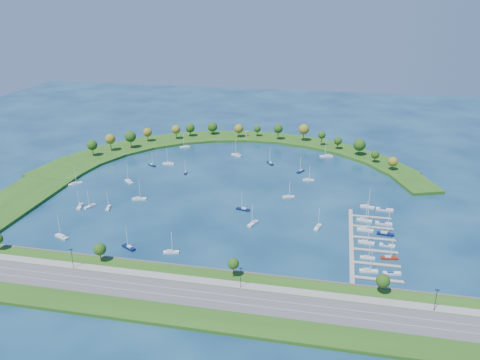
% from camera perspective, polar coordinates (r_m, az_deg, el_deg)
% --- Properties ---
extents(ground, '(700.00, 700.00, 0.00)m').
position_cam_1_polar(ground, '(319.82, -1.06, -0.92)').
color(ground, '#082547').
rests_on(ground, ground).
extents(south_shoreline, '(420.00, 43.10, 11.60)m').
position_cam_1_polar(south_shoreline, '(215.15, -8.40, -13.00)').
color(south_shoreline, '#234F15').
rests_on(south_shoreline, ground).
extents(breakwater, '(286.74, 247.64, 2.00)m').
position_cam_1_polar(breakwater, '(375.11, -6.35, 2.55)').
color(breakwater, '#234F15').
rests_on(breakwater, ground).
extents(breakwater_trees, '(234.57, 87.31, 15.02)m').
position_cam_1_polar(breakwater_trees, '(399.80, -0.85, 5.32)').
color(breakwater_trees, '#382314').
rests_on(breakwater_trees, breakwater).
extents(harbor_tower, '(2.60, 2.60, 4.42)m').
position_cam_1_polar(harbor_tower, '(427.77, 0.76, 5.53)').
color(harbor_tower, gray).
rests_on(harbor_tower, breakwater).
extents(dock_system, '(24.28, 82.00, 1.60)m').
position_cam_1_polar(dock_system, '(258.62, 14.76, -7.34)').
color(dock_system, gray).
rests_on(dock_system, ground).
extents(moored_boat_0, '(8.86, 3.05, 12.81)m').
position_cam_1_polar(moored_boat_0, '(366.85, -8.51, 1.99)').
color(moored_boat_0, silver).
rests_on(moored_boat_0, ground).
extents(moored_boat_1, '(7.12, 5.62, 10.57)m').
position_cam_1_polar(moored_boat_1, '(365.66, -10.44, 1.79)').
color(moored_boat_1, '#09133B').
rests_on(moored_boat_1, ground).
extents(moored_boat_2, '(5.45, 8.10, 11.65)m').
position_cam_1_polar(moored_boat_2, '(349.94, 7.24, 1.08)').
color(moored_boat_2, '#09133B').
rests_on(moored_boat_2, ground).
extents(moored_boat_3, '(3.54, 7.00, 9.91)m').
position_cam_1_polar(moored_boat_3, '(346.94, -6.51, 0.93)').
color(moored_boat_3, '#09133B').
rests_on(moored_boat_3, ground).
extents(moored_boat_4, '(6.49, 8.47, 12.48)m').
position_cam_1_polar(moored_boat_4, '(364.36, 3.62, 2.06)').
color(moored_boat_4, '#09133B').
rests_on(moored_boat_4, ground).
extents(moored_boat_5, '(5.00, 7.89, 11.27)m').
position_cam_1_polar(moored_boat_5, '(305.10, -17.45, -2.94)').
color(moored_boat_5, silver).
rests_on(moored_boat_5, ground).
extents(moored_boat_6, '(8.94, 5.78, 12.80)m').
position_cam_1_polar(moored_boat_6, '(273.09, -20.51, -6.30)').
color(moored_boat_6, silver).
rests_on(moored_boat_6, ground).
extents(moored_boat_7, '(5.45, 8.90, 12.67)m').
position_cam_1_polar(moored_boat_7, '(270.13, 1.56, -5.14)').
color(moored_boat_7, silver).
rests_on(moored_boat_7, ground).
extents(moored_boat_8, '(4.29, 8.22, 11.64)m').
position_cam_1_polar(moored_boat_8, '(269.64, 9.28, -5.49)').
color(moored_boat_8, silver).
rests_on(moored_boat_8, ground).
extents(moored_boat_9, '(9.24, 4.68, 13.08)m').
position_cam_1_polar(moored_boat_9, '(307.77, -11.94, -2.15)').
color(moored_boat_9, silver).
rests_on(moored_boat_9, ground).
extents(moored_boat_10, '(9.35, 6.08, 13.39)m').
position_cam_1_polar(moored_boat_10, '(382.15, -0.40, 3.04)').
color(moored_boat_10, silver).
rests_on(moored_boat_10, ground).
extents(moored_boat_11, '(7.68, 4.56, 10.91)m').
position_cam_1_polar(moored_boat_11, '(305.84, 5.78, -1.94)').
color(moored_boat_11, silver).
rests_on(moored_boat_11, ground).
extents(moored_boat_12, '(4.46, 8.59, 12.16)m').
position_cam_1_polar(moored_boat_12, '(306.72, -18.56, -2.94)').
color(moored_boat_12, silver).
rests_on(moored_boat_12, ground).
extents(moored_boat_13, '(8.17, 4.12, 11.57)m').
position_cam_1_polar(moored_boat_13, '(244.53, -8.23, -8.44)').
color(moored_boat_13, silver).
rests_on(moored_boat_13, ground).
extents(moored_boat_14, '(7.97, 3.46, 11.33)m').
position_cam_1_polar(moored_boat_14, '(334.69, 8.15, 0.06)').
color(moored_boat_14, silver).
rests_on(moored_boat_14, ground).
extents(moored_boat_15, '(10.62, 5.55, 15.04)m').
position_cam_1_polar(moored_boat_15, '(385.28, 10.26, 2.85)').
color(moored_boat_15, silver).
rests_on(moored_boat_15, ground).
extents(moored_boat_16, '(3.91, 7.61, 10.78)m').
position_cam_1_polar(moored_boat_16, '(299.82, -15.44, -3.16)').
color(moored_boat_16, silver).
rests_on(moored_boat_16, ground).
extents(moored_boat_17, '(8.30, 5.32, 11.86)m').
position_cam_1_polar(moored_boat_17, '(405.77, -6.60, 4.00)').
color(moored_boat_17, silver).
rests_on(moored_boat_17, ground).
extents(moored_boat_18, '(8.47, 7.81, 13.25)m').
position_cam_1_polar(moored_boat_18, '(336.84, -13.10, -0.14)').
color(moored_boat_18, silver).
rests_on(moored_boat_18, ground).
extents(moored_boat_19, '(8.59, 6.17, 12.49)m').
position_cam_1_polar(moored_boat_19, '(252.48, -13.13, -7.78)').
color(moored_boat_19, '#09133B').
rests_on(moored_boat_19, ground).
extents(moored_boat_20, '(8.51, 3.96, 12.07)m').
position_cam_1_polar(moored_boat_20, '(287.04, 0.36, -3.45)').
color(moored_boat_20, '#09133B').
rests_on(moored_boat_20, ground).
extents(moored_boat_21, '(8.13, 8.74, 13.72)m').
position_cam_1_polar(moored_boat_21, '(343.11, -19.07, -0.39)').
color(moored_boat_21, silver).
rests_on(moored_boat_21, ground).
extents(docked_boat_0, '(8.76, 3.41, 12.54)m').
position_cam_1_polar(docked_boat_0, '(234.92, 15.08, -10.36)').
color(docked_boat_0, silver).
rests_on(docked_boat_0, ground).
extents(docked_boat_1, '(8.37, 3.48, 1.66)m').
position_cam_1_polar(docked_boat_1, '(236.44, 17.64, -10.54)').
color(docked_boat_1, silver).
rests_on(docked_boat_1, ground).
extents(docked_boat_2, '(7.11, 2.02, 10.43)m').
position_cam_1_polar(docked_boat_2, '(245.59, 14.96, -8.87)').
color(docked_boat_2, silver).
rests_on(docked_boat_2, ground).
extents(docked_boat_3, '(8.38, 3.37, 11.97)m').
position_cam_1_polar(docked_boat_3, '(248.24, 17.38, -8.79)').
color(docked_boat_3, maroon).
rests_on(docked_boat_3, ground).
extents(docked_boat_4, '(8.45, 3.20, 12.12)m').
position_cam_1_polar(docked_boat_4, '(259.05, 14.82, -7.16)').
color(docked_boat_4, silver).
rests_on(docked_boat_4, ground).
extents(docked_boat_5, '(8.01, 3.16, 1.59)m').
position_cam_1_polar(docked_boat_5, '(259.69, 17.13, -7.43)').
color(docked_boat_5, silver).
rests_on(docked_boat_5, ground).
extents(docked_boat_6, '(8.95, 3.09, 12.92)m').
position_cam_1_polar(docked_boat_6, '(271.78, 14.70, -5.72)').
color(docked_boat_6, silver).
rests_on(docked_boat_6, ground).
extents(docked_boat_7, '(9.24, 3.54, 13.24)m').
position_cam_1_polar(docked_boat_7, '(270.35, 16.95, -6.12)').
color(docked_boat_7, '#09133B').
rests_on(docked_boat_7, ground).
extents(docked_boat_8, '(8.82, 3.75, 12.56)m').
position_cam_1_polar(docked_boat_8, '(282.68, 14.61, -4.61)').
color(docked_boat_8, silver).
rests_on(docked_boat_8, ground).
extents(docked_boat_9, '(9.42, 3.35, 1.88)m').
position_cam_1_polar(docked_boat_9, '(281.96, 16.74, -4.97)').
color(docked_boat_9, silver).
rests_on(docked_boat_9, ground).
extents(docked_boat_10, '(8.68, 3.53, 12.40)m').
position_cam_1_polar(docked_boat_10, '(300.33, 14.94, -3.05)').
color(docked_boat_10, silver).
rests_on(docked_boat_10, ground).
extents(docked_boat_11, '(10.13, 3.73, 2.02)m').
position_cam_1_polar(docked_boat_11, '(299.45, 16.85, -3.37)').
color(docked_boat_11, silver).
rests_on(docked_boat_11, ground).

